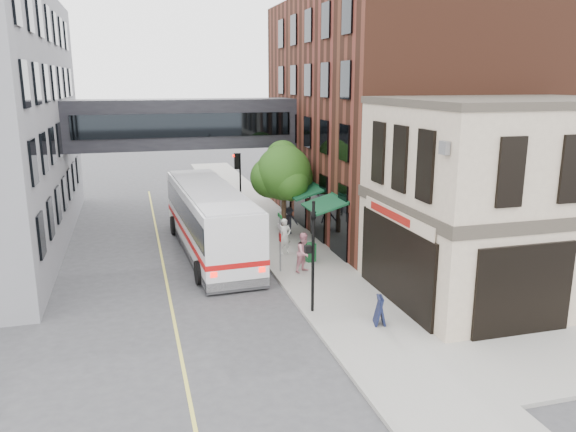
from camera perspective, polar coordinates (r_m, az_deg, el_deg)
ground at (r=21.03m, az=3.15°, el=-12.16°), size 120.00×120.00×0.00m
sidewalk_main at (r=34.16m, az=-1.19°, el=-1.76°), size 4.00×60.00×0.15m
corner_building at (r=25.49m, az=21.25°, el=1.54°), size 10.19×8.12×8.45m
brick_building at (r=36.72m, az=10.69°, el=10.04°), size 13.76×18.00×14.00m
skyway_bridge at (r=36.14m, az=-10.66°, el=9.21°), size 14.00×3.18×3.00m
traffic_signal_near at (r=21.84m, az=2.49°, el=-2.77°), size 0.44×0.22×4.60m
traffic_signal_far at (r=35.96m, az=-5.11°, el=4.30°), size 0.53×0.28×4.50m
street_sign_pole at (r=26.75m, az=-0.80°, el=-2.01°), size 0.08×0.75×3.00m
street_tree at (r=32.65m, az=-0.55°, el=4.42°), size 3.80×3.20×5.60m
lane_marking at (r=29.39m, az=-12.57°, el=-4.82°), size 0.12×40.00×0.01m
bus at (r=30.47m, az=-7.97°, el=-0.12°), size 3.67×13.17×3.51m
pedestrian_a at (r=29.71m, az=-0.29°, el=-2.08°), size 0.78×0.60×1.89m
pedestrian_b at (r=26.92m, az=1.67°, el=-3.72°), size 1.18×1.09×1.94m
pedestrian_c at (r=33.61m, az=0.10°, el=-0.45°), size 1.14×0.77×1.62m
newspaper_box at (r=28.62m, az=2.28°, el=-3.69°), size 0.55×0.51×0.95m
sandwich_board at (r=21.72m, az=9.30°, el=-9.43°), size 0.54×0.70×1.10m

